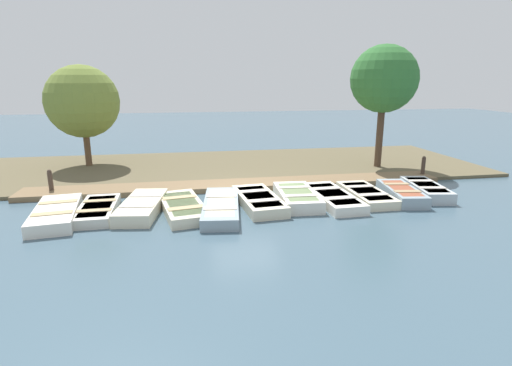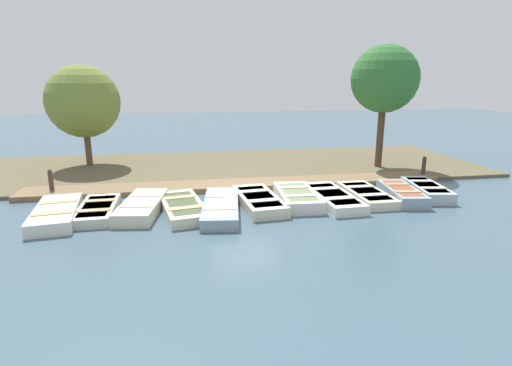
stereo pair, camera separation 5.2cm
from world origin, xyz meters
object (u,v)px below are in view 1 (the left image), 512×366
(mooring_post_near, at_px, (51,182))
(rowboat_1, at_px, (97,210))
(rowboat_8, at_px, (366,194))
(park_tree_left, at_px, (384,80))
(rowboat_9, at_px, (401,193))
(rowboat_10, at_px, (426,189))
(rowboat_3, at_px, (183,207))
(rowboat_4, at_px, (221,207))
(park_tree_far_left, at_px, (83,102))
(rowboat_6, at_px, (297,197))
(rowboat_0, at_px, (56,213))
(rowboat_2, at_px, (142,206))
(rowboat_5, at_px, (259,200))
(rowboat_7, at_px, (332,197))
(mooring_post_far, at_px, (423,167))

(mooring_post_near, bearing_deg, rowboat_1, 38.94)
(rowboat_8, height_order, park_tree_left, park_tree_left)
(rowboat_9, height_order, rowboat_10, rowboat_9)
(rowboat_8, bearing_deg, rowboat_1, -89.03)
(rowboat_3, bearing_deg, park_tree_left, 107.92)
(rowboat_1, height_order, rowboat_4, rowboat_4)
(rowboat_1, height_order, rowboat_9, rowboat_9)
(rowboat_1, bearing_deg, park_tree_far_left, -167.48)
(rowboat_6, distance_m, rowboat_9, 3.84)
(rowboat_0, distance_m, mooring_post_near, 3.07)
(rowboat_9, bearing_deg, park_tree_far_left, -112.76)
(rowboat_9, distance_m, park_tree_far_left, 14.66)
(rowboat_2, bearing_deg, rowboat_8, 99.40)
(rowboat_0, relative_size, rowboat_6, 1.12)
(rowboat_0, bearing_deg, rowboat_2, 88.13)
(rowboat_1, relative_size, mooring_post_near, 2.83)
(rowboat_9, bearing_deg, rowboat_4, -78.18)
(rowboat_10, bearing_deg, rowboat_1, -79.46)
(rowboat_0, height_order, rowboat_6, rowboat_6)
(rowboat_9, bearing_deg, rowboat_5, -82.55)
(rowboat_4, xyz_separation_m, park_tree_far_left, (-7.83, -5.72, 2.99))
(rowboat_8, bearing_deg, rowboat_3, -86.81)
(rowboat_3, distance_m, rowboat_10, 8.95)
(rowboat_7, height_order, mooring_post_far, mooring_post_far)
(rowboat_5, height_order, rowboat_7, rowboat_5)
(rowboat_10, relative_size, mooring_post_far, 2.88)
(rowboat_0, relative_size, rowboat_2, 1.03)
(rowboat_10, bearing_deg, park_tree_far_left, -108.64)
(rowboat_9, bearing_deg, rowboat_0, -80.55)
(rowboat_9, relative_size, rowboat_10, 0.99)
(rowboat_1, bearing_deg, mooring_post_far, 100.21)
(rowboat_3, bearing_deg, rowboat_7, 81.89)
(rowboat_8, distance_m, mooring_post_near, 11.61)
(rowboat_5, distance_m, mooring_post_near, 7.82)
(rowboat_2, xyz_separation_m, rowboat_4, (0.44, 2.52, -0.02))
(rowboat_8, bearing_deg, rowboat_7, -82.19)
(mooring_post_far, distance_m, park_tree_far_left, 15.78)
(rowboat_2, relative_size, rowboat_5, 0.98)
(rowboat_3, relative_size, park_tree_left, 0.58)
(rowboat_6, xyz_separation_m, rowboat_7, (0.16, 1.24, -0.04))
(rowboat_1, height_order, park_tree_far_left, park_tree_far_left)
(rowboat_2, bearing_deg, park_tree_left, 122.31)
(rowboat_6, bearing_deg, rowboat_5, -82.37)
(rowboat_5, distance_m, rowboat_7, 2.63)
(rowboat_2, bearing_deg, rowboat_3, 89.38)
(rowboat_5, bearing_deg, rowboat_4, -75.55)
(rowboat_2, distance_m, park_tree_far_left, 8.58)
(rowboat_6, height_order, mooring_post_near, mooring_post_near)
(rowboat_8, xyz_separation_m, park_tree_left, (-4.55, 2.70, 4.02))
(rowboat_6, xyz_separation_m, rowboat_9, (0.20, 3.84, 0.00))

